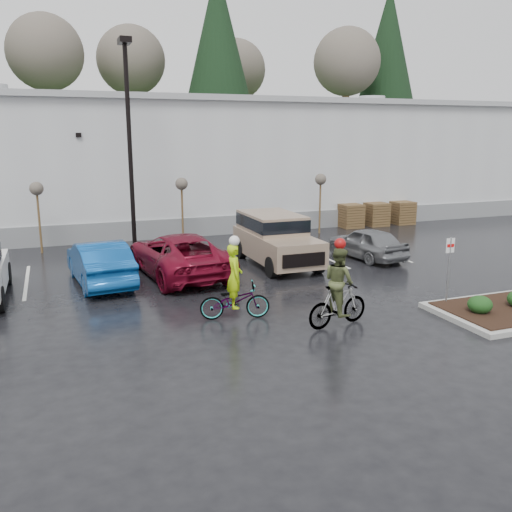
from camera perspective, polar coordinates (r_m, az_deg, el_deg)
name	(u,v)px	position (r m, az deg, el deg)	size (l,w,h in m)	color
ground	(341,324)	(15.65, 8.97, -7.05)	(120.00, 120.00, 0.00)	black
warehouse	(172,159)	(35.55, -8.83, 10.02)	(60.50, 15.50, 7.20)	#B9BCBF
wooded_ridge	(125,156)	(58.26, -13.65, 10.20)	(80.00, 25.00, 6.00)	#213E19
lamppost	(129,124)	(24.98, -13.26, 13.41)	(0.50, 1.00, 9.22)	black
sapling_west	(37,192)	(25.87, -22.08, 6.21)	(0.60, 0.60, 3.20)	brown
sapling_mid	(182,187)	(26.53, -7.84, 7.17)	(0.60, 0.60, 3.20)	brown
sapling_east	(321,183)	(29.14, 6.81, 7.69)	(0.60, 0.60, 3.20)	brown
pallet_stack_a	(351,216)	(31.46, 9.92, 4.19)	(1.20, 1.20, 1.35)	brown
pallet_stack_b	(376,214)	(32.35, 12.53, 4.31)	(1.20, 1.20, 1.35)	brown
pallet_stack_c	(402,213)	(33.36, 15.13, 4.42)	(1.20, 1.20, 1.35)	brown
shrub_a	(480,305)	(17.08, 22.51, -4.75)	(0.70, 0.70, 0.52)	#163512
fire_lane_sign	(449,263)	(17.55, 19.65, -0.69)	(0.30, 0.05, 2.20)	gray
car_blue	(100,262)	(20.06, -16.13, -0.65)	(1.66, 4.75, 1.57)	#0D4999
car_red	(179,255)	(20.58, -8.12, 0.15)	(2.70, 5.85, 1.63)	maroon
suv_tan	(277,240)	(22.04, 2.23, 1.68)	(2.20, 5.10, 2.06)	gray
car_grey	(367,243)	(23.72, 11.57, 1.37)	(1.61, 4.00, 1.36)	slate
cyclist_hivis	(235,294)	(15.67, -2.25, -3.97)	(2.13, 1.13, 2.46)	#3F3F44
cyclist_olive	(338,295)	(15.21, 8.66, -4.06)	(2.00, 1.00, 2.50)	#3F3F44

